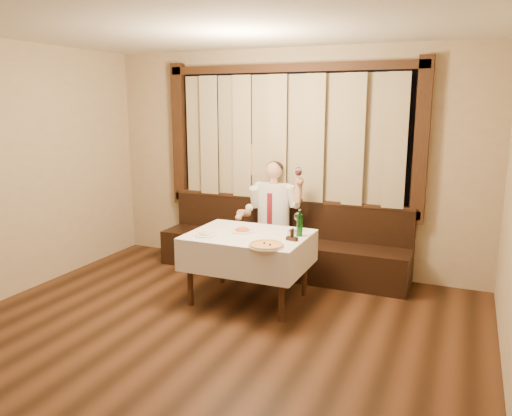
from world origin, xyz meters
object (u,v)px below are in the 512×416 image
at_px(banquette, 281,248).
at_px(pizza, 266,245).
at_px(pasta_cream, 206,233).
at_px(dining_table, 249,243).
at_px(cruet_caddy, 292,236).
at_px(seated_man, 272,210).
at_px(green_bottle, 300,225).
at_px(pasta_red, 242,229).

distance_m(banquette, pizza, 1.52).
relative_size(pizza, pasta_cream, 1.54).
bearing_deg(dining_table, pasta_cream, -147.65).
bearing_deg(cruet_caddy, seated_man, 132.44).
height_order(banquette, dining_table, banquette).
distance_m(banquette, cruet_caddy, 1.30).
distance_m(green_bottle, seated_man, 1.02).
relative_size(pizza, cruet_caddy, 2.88).
bearing_deg(green_bottle, banquette, 120.67).
bearing_deg(pasta_red, dining_table, -27.58).
xyz_separation_m(pasta_red, cruet_caddy, (0.61, -0.12, 0.01)).
relative_size(pizza, pasta_red, 1.41).
distance_m(pasta_cream, seated_man, 1.22).
distance_m(dining_table, cruet_caddy, 0.54).
xyz_separation_m(dining_table, seated_man, (-0.10, 0.93, 0.17)).
relative_size(pasta_red, green_bottle, 0.88).
bearing_deg(cruet_caddy, pizza, -105.66).
height_order(dining_table, green_bottle, green_bottle).
bearing_deg(pizza, pasta_red, 136.68).
xyz_separation_m(pizza, cruet_caddy, (0.16, 0.31, 0.03)).
bearing_deg(cruet_caddy, dining_table, -176.69).
height_order(banquette, cruet_caddy, banquette).
bearing_deg(pasta_cream, pizza, -10.07).
bearing_deg(green_bottle, dining_table, -166.26).
height_order(pasta_cream, cruet_caddy, cruet_caddy).
bearing_deg(banquette, dining_table, -90.00).
xyz_separation_m(pizza, pasta_red, (-0.46, 0.43, 0.02)).
relative_size(pasta_red, seated_man, 0.18).
distance_m(banquette, dining_table, 1.08).
distance_m(banquette, seated_man, 0.53).
xyz_separation_m(dining_table, green_bottle, (0.53, 0.13, 0.23)).
xyz_separation_m(banquette, pasta_cream, (-0.39, -1.27, 0.48)).
xyz_separation_m(dining_table, pizza, (0.36, -0.38, 0.12)).
xyz_separation_m(pasta_cream, cruet_caddy, (0.91, 0.18, 0.01)).
bearing_deg(green_bottle, pizza, -108.46).
bearing_deg(pizza, pasta_cream, 169.93).
xyz_separation_m(banquette, pasta_red, (-0.10, -0.97, 0.48)).
relative_size(dining_table, seated_man, 0.89).
distance_m(banquette, green_bottle, 1.18).
height_order(banquette, green_bottle, green_bottle).
bearing_deg(banquette, green_bottle, -59.33).
relative_size(green_bottle, cruet_caddy, 2.32).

